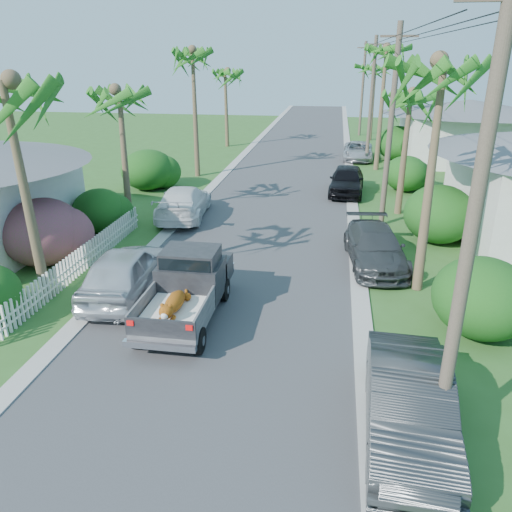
% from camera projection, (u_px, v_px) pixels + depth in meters
% --- Properties ---
extents(ground, '(120.00, 120.00, 0.00)m').
position_uv_depth(ground, '(201.00, 367.00, 13.11)').
color(ground, '#305A22').
rests_on(ground, ground).
extents(road, '(8.00, 100.00, 0.02)m').
position_uv_depth(road, '(289.00, 169.00, 36.03)').
color(road, '#38383A').
rests_on(road, ground).
extents(curb_left, '(0.60, 100.00, 0.06)m').
position_uv_depth(curb_left, '(231.00, 167.00, 36.64)').
color(curb_left, '#A5A39E').
rests_on(curb_left, ground).
extents(curb_right, '(0.60, 100.00, 0.06)m').
position_uv_depth(curb_right, '(349.00, 171.00, 35.41)').
color(curb_right, '#A5A39E').
rests_on(curb_right, ground).
extents(pickup_truck, '(1.98, 5.12, 2.06)m').
position_uv_depth(pickup_truck, '(189.00, 284.00, 15.54)').
color(pickup_truck, black).
rests_on(pickup_truck, ground).
extents(parked_car_rn, '(1.89, 4.90, 1.59)m').
position_uv_depth(parked_car_rn, '(409.00, 406.00, 10.44)').
color(parked_car_rn, '#2B2E30').
rests_on(parked_car_rn, ground).
extents(parked_car_rm, '(2.56, 5.17, 1.44)m').
position_uv_depth(parked_car_rm, '(375.00, 247.00, 19.31)').
color(parked_car_rm, '#34383A').
rests_on(parked_car_rm, ground).
extents(parked_car_rf, '(2.22, 4.89, 1.63)m').
position_uv_depth(parked_car_rf, '(347.00, 180.00, 29.36)').
color(parked_car_rf, black).
rests_on(parked_car_rf, ground).
extents(parked_car_rd, '(2.41, 4.93, 1.35)m').
position_uv_depth(parked_car_rd, '(358.00, 151.00, 39.24)').
color(parked_car_rd, '#B3B5BB').
rests_on(parked_car_rd, ground).
extents(parked_car_ln, '(2.39, 5.15, 1.71)m').
position_uv_depth(parked_car_ln, '(125.00, 271.00, 16.82)').
color(parked_car_ln, silver).
rests_on(parked_car_ln, ground).
extents(parked_car_lf, '(2.76, 5.65, 1.58)m').
position_uv_depth(parked_car_lf, '(184.00, 202.00, 25.02)').
color(parked_car_lf, white).
rests_on(parked_car_lf, ground).
extents(palm_l_a, '(4.40, 4.40, 8.20)m').
position_uv_depth(palm_l_a, '(6.00, 82.00, 14.17)').
color(palm_l_a, '#766443').
rests_on(palm_l_a, ground).
extents(palm_l_b, '(4.40, 4.40, 7.40)m').
position_uv_depth(palm_l_b, '(118.00, 91.00, 22.80)').
color(palm_l_b, '#766443').
rests_on(palm_l_b, ground).
extents(palm_l_c, '(4.40, 4.40, 9.20)m').
position_uv_depth(palm_l_c, '(192.00, 51.00, 31.20)').
color(palm_l_c, '#766443').
rests_on(palm_l_c, ground).
extents(palm_l_d, '(4.40, 4.40, 7.70)m').
position_uv_depth(palm_l_d, '(225.00, 71.00, 42.82)').
color(palm_l_d, '#766443').
rests_on(palm_l_d, ground).
extents(palm_r_a, '(4.40, 4.40, 8.70)m').
position_uv_depth(palm_r_a, '(446.00, 63.00, 14.94)').
color(palm_r_a, '#766443').
rests_on(palm_r_a, ground).
extents(palm_r_b, '(4.40, 4.40, 7.20)m').
position_uv_depth(palm_r_b, '(411.00, 94.00, 23.70)').
color(palm_r_b, '#766443').
rests_on(palm_r_b, ground).
extents(palm_r_c, '(4.40, 4.40, 9.40)m').
position_uv_depth(palm_r_c, '(387.00, 48.00, 33.05)').
color(palm_r_c, '#766443').
rests_on(palm_r_c, ground).
extents(palm_r_d, '(4.40, 4.40, 8.00)m').
position_uv_depth(palm_r_d, '(376.00, 66.00, 46.35)').
color(palm_r_d, '#766443').
rests_on(palm_r_d, ground).
extents(shrub_l_b, '(3.00, 3.30, 2.60)m').
position_uv_depth(shrub_l_b, '(43.00, 232.00, 19.24)').
color(shrub_l_b, '#BF1B66').
rests_on(shrub_l_b, ground).
extents(shrub_l_c, '(2.40, 2.64, 2.00)m').
position_uv_depth(shrub_l_c, '(99.00, 211.00, 22.97)').
color(shrub_l_c, '#144513').
rests_on(shrub_l_c, ground).
extents(shrub_l_d, '(3.20, 3.52, 2.40)m').
position_uv_depth(shrub_l_d, '(148.00, 170.00, 30.31)').
color(shrub_l_d, '#144513').
rests_on(shrub_l_d, ground).
extents(shrub_r_a, '(2.80, 3.08, 2.30)m').
position_uv_depth(shrub_r_a, '(482.00, 298.00, 14.34)').
color(shrub_r_a, '#144513').
rests_on(shrub_r_a, ground).
extents(shrub_r_b, '(3.00, 3.30, 2.50)m').
position_uv_depth(shrub_r_b, '(439.00, 214.00, 21.61)').
color(shrub_r_b, '#144513').
rests_on(shrub_r_b, ground).
extents(shrub_r_c, '(2.60, 2.86, 2.10)m').
position_uv_depth(shrub_r_c, '(406.00, 174.00, 29.98)').
color(shrub_r_c, '#144513').
rests_on(shrub_r_c, ground).
extents(shrub_r_d, '(3.20, 3.52, 2.60)m').
position_uv_depth(shrub_r_d, '(397.00, 143.00, 38.99)').
color(shrub_r_d, '#144513').
rests_on(shrub_r_d, ground).
extents(picket_fence, '(0.10, 11.00, 1.00)m').
position_uv_depth(picket_fence, '(83.00, 259.00, 18.82)').
color(picket_fence, white).
rests_on(picket_fence, ground).
extents(house_right_far, '(9.00, 8.00, 4.60)m').
position_uv_depth(house_right_far, '(466.00, 134.00, 37.97)').
color(house_right_far, silver).
rests_on(house_right_far, ground).
extents(utility_pole_a, '(1.60, 0.26, 9.00)m').
position_uv_depth(utility_pole_a, '(470.00, 240.00, 8.76)').
color(utility_pole_a, brown).
rests_on(utility_pole_a, ground).
extents(utility_pole_b, '(1.60, 0.26, 9.00)m').
position_uv_depth(utility_pole_b, '(390.00, 128.00, 22.51)').
color(utility_pole_b, brown).
rests_on(utility_pole_b, ground).
extents(utility_pole_c, '(1.60, 0.26, 9.00)m').
position_uv_depth(utility_pole_c, '(371.00, 101.00, 36.27)').
color(utility_pole_c, brown).
rests_on(utility_pole_c, ground).
extents(utility_pole_d, '(1.60, 0.26, 9.00)m').
position_uv_depth(utility_pole_d, '(363.00, 89.00, 50.03)').
color(utility_pole_d, brown).
rests_on(utility_pole_d, ground).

